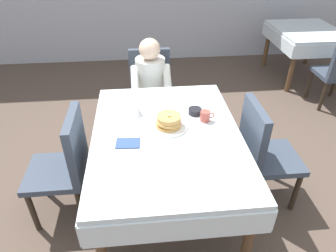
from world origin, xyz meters
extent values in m
plane|color=brown|center=(0.00, 0.00, 0.00)|extent=(14.00, 14.00, 0.00)
cube|color=silver|center=(0.00, 0.00, 0.72)|extent=(1.10, 1.50, 0.04)
cube|color=silver|center=(0.00, -0.76, 0.61)|extent=(1.10, 0.01, 0.18)
cube|color=silver|center=(0.00, 0.76, 0.61)|extent=(1.10, 0.01, 0.18)
cube|color=silver|center=(-0.56, 0.00, 0.61)|extent=(0.01, 1.50, 0.18)
cube|color=silver|center=(0.56, 0.00, 0.61)|extent=(0.01, 1.50, 0.18)
cylinder|color=brown|center=(-0.47, -0.67, 0.35)|extent=(0.07, 0.07, 0.70)
cylinder|color=brown|center=(0.47, -0.67, 0.35)|extent=(0.07, 0.07, 0.70)
cylinder|color=brown|center=(-0.47, 0.67, 0.35)|extent=(0.07, 0.07, 0.70)
cylinder|color=brown|center=(0.47, 0.67, 0.35)|extent=(0.07, 0.07, 0.70)
cube|color=#384251|center=(-0.07, 1.07, 0.42)|extent=(0.44, 0.44, 0.05)
cube|color=#384251|center=(-0.07, 1.27, 0.69)|extent=(0.44, 0.06, 0.48)
cylinder|color=#2D2319|center=(0.11, 0.89, 0.20)|extent=(0.04, 0.04, 0.40)
cylinder|color=#2D2319|center=(-0.25, 0.89, 0.20)|extent=(0.04, 0.04, 0.40)
cylinder|color=#2D2319|center=(0.11, 1.25, 0.20)|extent=(0.04, 0.04, 0.40)
cylinder|color=#2D2319|center=(-0.25, 1.25, 0.20)|extent=(0.04, 0.04, 0.40)
cylinder|color=silver|center=(-0.07, 1.05, 0.68)|extent=(0.30, 0.30, 0.46)
sphere|color=beige|center=(-0.07, 1.03, 1.02)|extent=(0.21, 0.21, 0.21)
cylinder|color=silver|center=(0.09, 0.91, 0.75)|extent=(0.08, 0.29, 0.23)
cylinder|color=silver|center=(-0.23, 0.91, 0.75)|extent=(0.08, 0.29, 0.23)
cylinder|color=#383D51|center=(0.01, 0.87, 0.23)|extent=(0.10, 0.10, 0.45)
cylinder|color=#383D51|center=(-0.15, 0.87, 0.23)|extent=(0.10, 0.10, 0.45)
cube|color=#384251|center=(0.87, 0.00, 0.42)|extent=(0.44, 0.44, 0.05)
cube|color=#384251|center=(0.67, 0.00, 0.69)|extent=(0.06, 0.44, 0.48)
cylinder|color=#2D2319|center=(1.05, 0.18, 0.20)|extent=(0.04, 0.04, 0.40)
cylinder|color=#2D2319|center=(1.05, -0.18, 0.20)|extent=(0.04, 0.04, 0.40)
cylinder|color=#2D2319|center=(0.69, 0.18, 0.20)|extent=(0.04, 0.04, 0.40)
cylinder|color=#2D2319|center=(0.69, -0.18, 0.20)|extent=(0.04, 0.04, 0.40)
cube|color=#384251|center=(-0.87, 0.00, 0.42)|extent=(0.44, 0.44, 0.05)
cube|color=#384251|center=(-0.67, 0.00, 0.69)|extent=(0.06, 0.44, 0.48)
cylinder|color=#2D2319|center=(-1.05, -0.18, 0.20)|extent=(0.04, 0.04, 0.40)
cylinder|color=#2D2319|center=(-1.05, 0.18, 0.20)|extent=(0.04, 0.04, 0.40)
cylinder|color=#2D2319|center=(-0.69, -0.18, 0.20)|extent=(0.04, 0.04, 0.40)
cylinder|color=#2D2319|center=(-0.69, 0.18, 0.20)|extent=(0.04, 0.04, 0.40)
cylinder|color=white|center=(0.03, 0.07, 0.75)|extent=(0.28, 0.28, 0.02)
cylinder|color=tan|center=(0.02, 0.07, 0.77)|extent=(0.19, 0.19, 0.02)
cylinder|color=tan|center=(0.03, 0.07, 0.78)|extent=(0.17, 0.17, 0.02)
cylinder|color=tan|center=(0.02, 0.07, 0.80)|extent=(0.18, 0.18, 0.01)
cylinder|color=tan|center=(0.02, 0.08, 0.82)|extent=(0.18, 0.18, 0.02)
cylinder|color=tan|center=(0.02, 0.08, 0.83)|extent=(0.18, 0.18, 0.02)
cube|color=#F4E072|center=(0.03, 0.07, 0.85)|extent=(0.03, 0.03, 0.01)
cylinder|color=#B24C42|center=(0.32, 0.14, 0.78)|extent=(0.08, 0.08, 0.08)
torus|color=#B24C42|center=(0.37, 0.14, 0.79)|extent=(0.05, 0.01, 0.05)
cylinder|color=black|center=(0.26, 0.25, 0.76)|extent=(0.11, 0.11, 0.04)
cone|color=silver|center=(-0.20, 0.26, 0.78)|extent=(0.08, 0.08, 0.07)
cube|color=silver|center=(-0.16, 0.05, 0.74)|extent=(0.03, 0.18, 0.00)
cube|color=silver|center=(0.22, 0.05, 0.74)|extent=(0.04, 0.20, 0.00)
cube|color=silver|center=(0.00, -0.23, 0.74)|extent=(0.15, 0.03, 0.00)
cube|color=#334C7F|center=(-0.29, -0.10, 0.74)|extent=(0.18, 0.13, 0.01)
cube|color=silver|center=(2.30, 2.38, 0.72)|extent=(0.90, 1.10, 0.04)
cube|color=silver|center=(2.30, 1.82, 0.61)|extent=(0.90, 0.01, 0.18)
cube|color=silver|center=(2.30, 2.93, 0.61)|extent=(0.90, 0.01, 0.18)
cube|color=silver|center=(1.84, 2.38, 0.61)|extent=(0.01, 1.10, 0.18)
cube|color=silver|center=(2.75, 2.38, 0.61)|extent=(0.01, 1.10, 0.18)
cylinder|color=brown|center=(1.93, 1.91, 0.35)|extent=(0.07, 0.07, 0.70)
cylinder|color=brown|center=(1.93, 2.85, 0.35)|extent=(0.07, 0.07, 0.70)
cylinder|color=brown|center=(2.67, 2.85, 0.35)|extent=(0.07, 0.07, 0.70)
cube|color=#384251|center=(2.30, 1.53, 0.42)|extent=(0.44, 0.44, 0.05)
cylinder|color=#2D2319|center=(2.12, 1.71, 0.20)|extent=(0.04, 0.04, 0.40)
cylinder|color=#2D2319|center=(2.48, 1.71, 0.20)|extent=(0.04, 0.04, 0.40)
cylinder|color=#2D2319|center=(2.12, 1.35, 0.20)|extent=(0.04, 0.04, 0.40)
camera|label=1|loc=(-0.17, -1.82, 2.05)|focal=32.38mm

